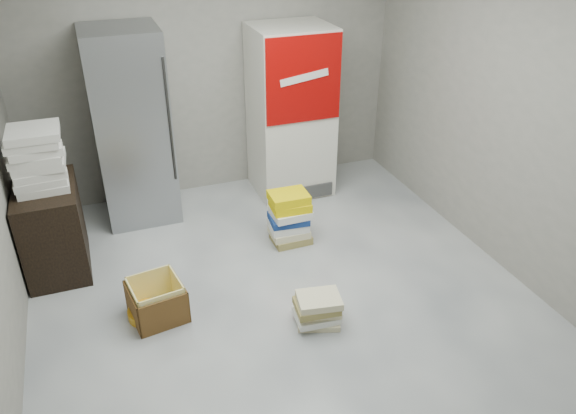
# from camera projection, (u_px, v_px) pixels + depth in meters

# --- Properties ---
(ground) EXTENTS (5.00, 5.00, 0.00)m
(ground) POSITION_uv_depth(u_px,v_px,m) (296.00, 319.00, 4.44)
(ground) COLOR silver
(ground) RESTS_ON ground
(room_shell) EXTENTS (4.04, 5.04, 2.82)m
(room_shell) POSITION_uv_depth(u_px,v_px,m) (298.00, 100.00, 3.56)
(room_shell) COLOR gray
(room_shell) RESTS_ON ground
(steel_fridge) EXTENTS (0.70, 0.72, 1.90)m
(steel_fridge) POSITION_uv_depth(u_px,v_px,m) (132.00, 127.00, 5.44)
(steel_fridge) COLOR #A5A8AD
(steel_fridge) RESTS_ON ground
(coke_cooler) EXTENTS (0.80, 0.73, 1.80)m
(coke_cooler) POSITION_uv_depth(u_px,v_px,m) (291.00, 112.00, 5.96)
(coke_cooler) COLOR silver
(coke_cooler) RESTS_ON ground
(wood_shelf) EXTENTS (0.50, 0.80, 0.80)m
(wood_shelf) POSITION_uv_depth(u_px,v_px,m) (53.00, 228.00, 4.87)
(wood_shelf) COLOR black
(wood_shelf) RESTS_ON ground
(supply_box_stack) EXTENTS (0.44, 0.43, 0.52)m
(supply_box_stack) POSITION_uv_depth(u_px,v_px,m) (37.00, 158.00, 4.55)
(supply_box_stack) COLOR white
(supply_box_stack) RESTS_ON wood_shelf
(phonebook_stack_main) EXTENTS (0.39, 0.31, 0.52)m
(phonebook_stack_main) POSITION_uv_depth(u_px,v_px,m) (289.00, 218.00, 5.30)
(phonebook_stack_main) COLOR olive
(phonebook_stack_main) RESTS_ON ground
(phonebook_stack_side) EXTENTS (0.39, 0.35, 0.26)m
(phonebook_stack_side) POSITION_uv_depth(u_px,v_px,m) (318.00, 309.00, 4.34)
(phonebook_stack_side) COLOR beige
(phonebook_stack_side) RESTS_ON ground
(cardboard_box) EXTENTS (0.46, 0.46, 0.33)m
(cardboard_box) POSITION_uv_depth(u_px,v_px,m) (157.00, 302.00, 4.41)
(cardboard_box) COLOR yellow
(cardboard_box) RESTS_ON ground
(bucket_lid) EXTENTS (0.29, 0.29, 0.08)m
(bucket_lid) POSITION_uv_depth(u_px,v_px,m) (146.00, 313.00, 4.45)
(bucket_lid) COLOR orange
(bucket_lid) RESTS_ON ground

